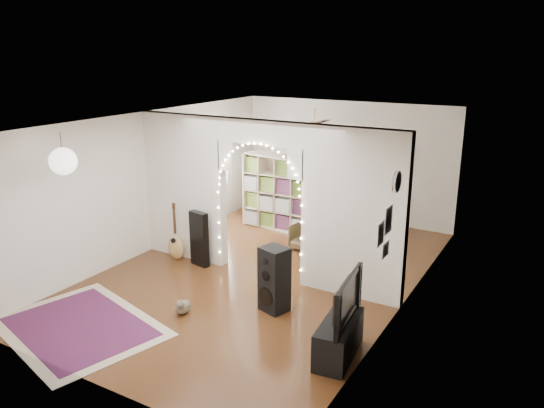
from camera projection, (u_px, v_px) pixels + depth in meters
The scene contains 25 objects.
floor at pixel (262, 273), 9.36m from camera, with size 7.50×7.50×0.00m, color black.
ceiling at pixel (261, 120), 8.60m from camera, with size 5.00×7.50×0.02m, color white.
wall_back at pixel (346, 161), 12.10m from camera, with size 5.00×0.02×2.70m, color silver.
wall_front at pixel (88, 280), 5.86m from camera, with size 5.00×0.02×2.70m, color silver.
wall_left at pixel (150, 182), 10.17m from camera, with size 0.02×7.50×2.70m, color silver.
wall_right at pixel (408, 223), 7.78m from camera, with size 0.02×7.50×2.70m, color silver.
divider_wall at pixel (262, 195), 8.96m from camera, with size 5.00×0.20×2.70m.
fairy_lights at pixel (258, 190), 8.81m from camera, with size 1.64×0.04×1.60m, color #FFEABF, non-canonical shape.
window at pixel (208, 158), 11.61m from camera, with size 0.04×1.20×1.40m, color white.
wall_clock at pixel (397, 182), 7.08m from camera, with size 0.31×0.31×0.03m, color white.
picture_frames at pixel (385, 233), 6.92m from camera, with size 0.02×0.50×0.70m, color white, non-canonical shape.
paper_lantern at pixel (63, 161), 7.64m from camera, with size 0.40×0.40×0.40m, color white.
ceiling_fan at pixel (314, 124), 10.34m from camera, with size 1.10×1.10×0.30m, color #C68D42, non-canonical shape.
area_rug at pixel (79, 327), 7.53m from camera, with size 2.36×1.77×0.02m, color maroon.
guitar_case at pixel (199, 239), 9.57m from camera, with size 0.39×0.13×1.01m, color black.
acoustic_guitar at pixel (175, 239), 9.87m from camera, with size 0.40×0.25×0.93m.
tabby_cat at pixel (183, 307), 7.89m from camera, with size 0.27×0.43×0.29m.
floor_speaker at pixel (274, 280), 7.90m from camera, with size 0.47×0.44×1.00m.
media_console at pixel (339, 339), 6.77m from camera, with size 0.40×1.00×0.50m, color black.
tv at pixel (340, 299), 6.61m from camera, with size 1.07×0.14×0.62m, color black.
bookcase at pixel (278, 193), 11.46m from camera, with size 1.59×0.40×1.63m, color #C9AF92.
dining_table at pixel (335, 206), 10.93m from camera, with size 1.22×0.83×0.76m.
flower_vase at pixel (335, 199), 10.88m from camera, with size 0.18×0.18×0.19m, color silver.
dining_chair_left at pixel (307, 237), 10.42m from camera, with size 0.54×0.55×0.50m, color brown.
dining_chair_right at pixel (307, 216), 11.61m from camera, with size 0.59×0.61×0.55m, color brown.
Camera 1 is at (4.46, -7.40, 3.81)m, focal length 35.00 mm.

